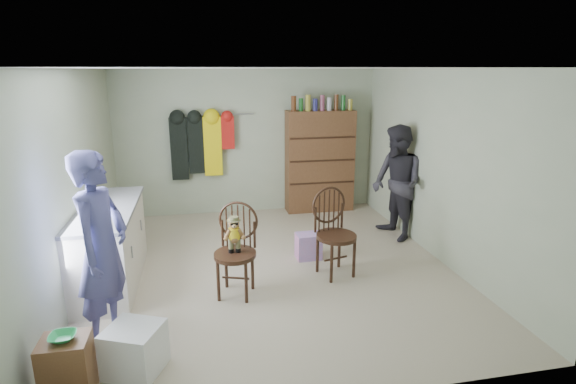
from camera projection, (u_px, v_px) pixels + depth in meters
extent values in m
plane|color=#C2B69C|center=(272.00, 267.00, 5.83)|extent=(5.00, 5.00, 0.00)
plane|color=#B2BB9D|center=(248.00, 142.00, 7.87)|extent=(4.50, 0.00, 4.50)
plane|color=#B2BB9D|center=(75.00, 183.00, 5.07)|extent=(0.00, 5.00, 5.00)
plane|color=#B2BB9D|center=(439.00, 166.00, 5.93)|extent=(0.00, 5.00, 5.00)
plane|color=white|center=(270.00, 68.00, 5.17)|extent=(5.00, 5.00, 0.00)
cube|color=silver|center=(110.00, 246.00, 5.34)|extent=(0.60, 1.80, 0.90)
cube|color=slate|center=(106.00, 209.00, 5.22)|extent=(0.64, 1.86, 0.04)
cylinder|color=#99999E|center=(132.00, 252.00, 4.95)|extent=(0.02, 0.02, 0.14)
cylinder|color=#99999E|center=(141.00, 225.00, 5.80)|extent=(0.02, 0.02, 0.14)
cube|color=brown|center=(67.00, 369.00, 3.46)|extent=(0.36, 0.31, 0.51)
imported|color=#29B560|center=(63.00, 337.00, 3.39)|extent=(0.20, 0.20, 0.05)
cube|color=white|center=(135.00, 349.00, 3.79)|extent=(0.56, 0.55, 0.41)
cylinder|color=#321C11|center=(235.00, 255.00, 5.00)|extent=(0.60, 0.60, 0.05)
cylinder|color=#321C11|center=(218.00, 281.00, 4.94)|extent=(0.04, 0.04, 0.47)
cylinder|color=#321C11|center=(246.00, 283.00, 4.90)|extent=(0.04, 0.04, 0.47)
cylinder|color=#321C11|center=(226.00, 269.00, 5.25)|extent=(0.04, 0.04, 0.47)
cylinder|color=#321C11|center=(252.00, 270.00, 5.20)|extent=(0.04, 0.04, 0.47)
torus|color=#321C11|center=(238.00, 221.00, 5.09)|extent=(0.44, 0.18, 0.46)
cylinder|color=#321C11|center=(222.00, 233.00, 5.14)|extent=(0.03, 0.03, 0.31)
cylinder|color=#321C11|center=(255.00, 235.00, 5.09)|extent=(0.03, 0.03, 0.31)
cylinder|color=yellow|center=(234.00, 234.00, 4.95)|extent=(0.13, 0.13, 0.12)
cylinder|color=#475128|center=(235.00, 244.00, 4.99)|extent=(0.08, 0.08, 0.19)
sphere|color=#9E7042|center=(234.00, 223.00, 4.92)|extent=(0.12, 0.12, 0.12)
cylinder|color=#475128|center=(234.00, 219.00, 4.91)|extent=(0.10, 0.10, 0.04)
cube|color=black|center=(234.00, 224.00, 4.87)|extent=(0.08, 0.01, 0.02)
cylinder|color=#321C11|center=(336.00, 236.00, 5.50)|extent=(0.60, 0.60, 0.05)
cylinder|color=#321C11|center=(332.00, 264.00, 5.36)|extent=(0.04, 0.04, 0.49)
cylinder|color=#321C11|center=(354.00, 259.00, 5.50)|extent=(0.04, 0.04, 0.49)
cylinder|color=#321C11|center=(317.00, 254.00, 5.65)|extent=(0.04, 0.04, 0.49)
cylinder|color=#321C11|center=(339.00, 249.00, 5.79)|extent=(0.04, 0.04, 0.49)
torus|color=#321C11|center=(329.00, 205.00, 5.57)|extent=(0.46, 0.15, 0.47)
cylinder|color=#321C11|center=(315.00, 220.00, 5.52)|extent=(0.03, 0.03, 0.32)
cylinder|color=#321C11|center=(342.00, 215.00, 5.69)|extent=(0.03, 0.03, 0.32)
cube|color=pink|center=(308.00, 246.00, 6.08)|extent=(0.33, 0.26, 0.35)
imported|color=#484783|center=(102.00, 249.00, 4.06)|extent=(0.61, 0.76, 1.83)
imported|color=#2D2B33|center=(397.00, 183.00, 6.65)|extent=(0.76, 0.91, 1.72)
cube|color=brown|center=(320.00, 161.00, 8.01)|extent=(1.20, 0.38, 1.80)
cube|color=#321C11|center=(322.00, 183.00, 7.92)|extent=(1.16, 0.02, 0.03)
cube|color=#321C11|center=(323.00, 161.00, 7.82)|extent=(1.16, 0.02, 0.03)
cube|color=#321C11|center=(323.00, 138.00, 7.71)|extent=(1.16, 0.02, 0.03)
cylinder|color=#592D14|center=(294.00, 104.00, 7.55)|extent=(0.09, 0.09, 0.26)
cylinder|color=#19591E|center=(301.00, 105.00, 7.58)|extent=(0.07, 0.07, 0.22)
cylinder|color=#A59933|center=(308.00, 103.00, 7.59)|extent=(0.09, 0.09, 0.27)
cylinder|color=navy|center=(315.00, 105.00, 7.62)|extent=(0.08, 0.08, 0.21)
cylinder|color=#8C3F59|center=(322.00, 103.00, 7.64)|extent=(0.08, 0.08, 0.26)
cylinder|color=#B2B2B7|center=(329.00, 104.00, 7.67)|extent=(0.08, 0.08, 0.22)
cylinder|color=#592D14|center=(336.00, 102.00, 7.69)|extent=(0.07, 0.07, 0.27)
cylinder|color=#19591E|center=(343.00, 103.00, 7.71)|extent=(0.07, 0.07, 0.26)
cylinder|color=#A59933|center=(350.00, 105.00, 7.75)|extent=(0.08, 0.08, 0.19)
cylinder|color=#99999E|center=(224.00, 114.00, 7.60)|extent=(1.00, 0.02, 0.02)
cube|color=black|center=(179.00, 149.00, 7.54)|extent=(0.28, 0.10, 1.05)
cube|color=black|center=(196.00, 145.00, 7.58)|extent=(0.26, 0.10, 0.95)
cube|color=yellow|center=(213.00, 146.00, 7.64)|extent=(0.30, 0.10, 1.00)
cube|color=red|center=(228.00, 133.00, 7.63)|extent=(0.22, 0.10, 0.55)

